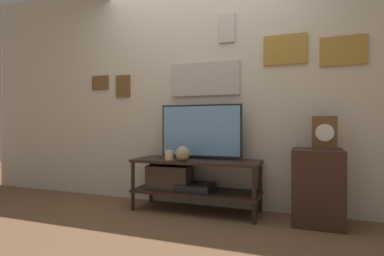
{
  "coord_description": "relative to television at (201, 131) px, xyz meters",
  "views": [
    {
      "loc": [
        1.05,
        -2.7,
        0.91
      ],
      "look_at": [
        -0.04,
        0.27,
        0.88
      ],
      "focal_mm": 28.0,
      "sensor_mm": 36.0,
      "label": 1
    }
  ],
  "objects": [
    {
      "name": "mantel_clock",
      "position": [
        1.23,
        -0.04,
        -0.01
      ],
      "size": [
        0.21,
        0.11,
        0.31
      ],
      "color": "brown",
      "rests_on": "side_table"
    },
    {
      "name": "candle_jar",
      "position": [
        -0.27,
        -0.23,
        -0.25
      ],
      "size": [
        0.09,
        0.09,
        0.1
      ],
      "color": "beige",
      "rests_on": "media_console"
    },
    {
      "name": "television",
      "position": [
        0.0,
        0.0,
        0.0
      ],
      "size": [
        0.9,
        0.05,
        0.59
      ],
      "color": "black",
      "rests_on": "media_console"
    },
    {
      "name": "vase_tall_ceramic",
      "position": [
        -0.18,
        0.09,
        -0.15
      ],
      "size": [
        0.09,
        0.09,
        0.31
      ],
      "color": "brown",
      "rests_on": "media_console"
    },
    {
      "name": "wall_back",
      "position": [
        -0.01,
        0.18,
        0.51
      ],
      "size": [
        6.4,
        0.08,
        2.7
      ],
      "color": "beige",
      "rests_on": "ground_plane"
    },
    {
      "name": "ground_plane",
      "position": [
        -0.02,
        -0.37,
        -0.85
      ],
      "size": [
        12.0,
        12.0,
        0.0
      ],
      "primitive_type": "plane",
      "color": "brown"
    },
    {
      "name": "media_console",
      "position": [
        -0.13,
        -0.1,
        -0.5
      ],
      "size": [
        1.34,
        0.47,
        0.54
      ],
      "color": "black",
      "rests_on": "ground_plane"
    },
    {
      "name": "vase_round_glass",
      "position": [
        -0.11,
        -0.25,
        -0.23
      ],
      "size": [
        0.15,
        0.15,
        0.15
      ],
      "color": "tan",
      "rests_on": "media_console"
    },
    {
      "name": "side_table",
      "position": [
        1.16,
        -0.09,
        -0.5
      ],
      "size": [
        0.44,
        0.44,
        0.69
      ],
      "color": "#382319",
      "rests_on": "ground_plane"
    }
  ]
}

